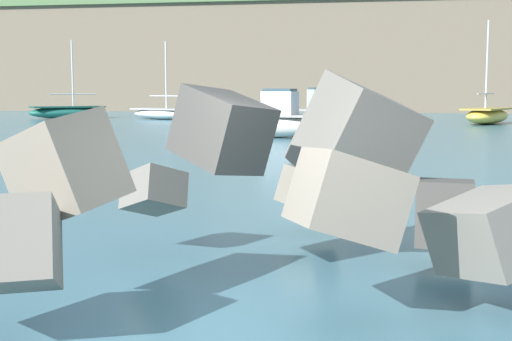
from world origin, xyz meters
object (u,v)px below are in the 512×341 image
(boat_mid_left, at_px, (321,113))
(boat_near_centre, at_px, (487,115))
(boat_far_left, at_px, (68,112))
(boat_mid_right, at_px, (162,113))
(boat_mid_centre, at_px, (274,122))

(boat_mid_left, bearing_deg, boat_near_centre, 10.78)
(boat_near_centre, distance_m, boat_far_left, 29.26)
(boat_mid_right, bearing_deg, boat_mid_centre, -58.68)
(boat_mid_left, xyz_separation_m, boat_mid_right, (-11.78, 5.23, -0.25))
(boat_far_left, bearing_deg, boat_mid_right, 0.82)
(boat_far_left, bearing_deg, boat_mid_centre, -44.36)
(boat_mid_left, height_order, boat_mid_centre, boat_mid_left)
(boat_near_centre, height_order, boat_mid_left, boat_near_centre)
(boat_near_centre, bearing_deg, boat_mid_left, -169.22)
(boat_mid_right, bearing_deg, boat_far_left, -179.18)
(boat_mid_centre, relative_size, boat_far_left, 0.88)
(boat_far_left, bearing_deg, boat_mid_left, -15.13)
(boat_near_centre, xyz_separation_m, boat_mid_centre, (-11.18, -14.31, 0.16))
(boat_near_centre, distance_m, boat_mid_left, 10.30)
(boat_near_centre, distance_m, boat_mid_right, 22.15)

